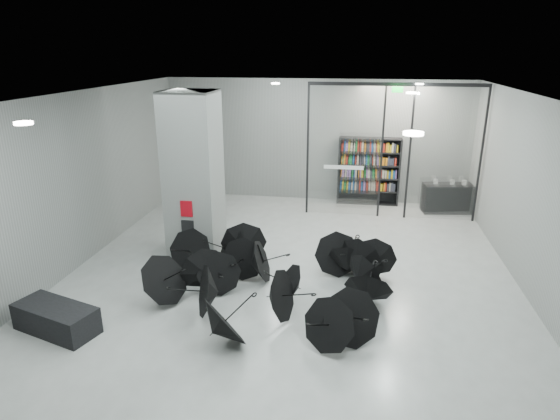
% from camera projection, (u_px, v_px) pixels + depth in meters
% --- Properties ---
extents(room, '(14.00, 14.02, 4.01)m').
position_uv_depth(room, '(283.00, 164.00, 8.99)').
color(room, gray).
rests_on(room, ground).
extents(column, '(1.20, 1.20, 4.00)m').
position_uv_depth(column, '(194.00, 175.00, 11.51)').
color(column, slate).
rests_on(column, ground).
extents(fire_cabinet, '(0.28, 0.04, 0.38)m').
position_uv_depth(fire_cabinet, '(186.00, 209.00, 11.14)').
color(fire_cabinet, '#A50A07').
rests_on(fire_cabinet, column).
extents(info_panel, '(0.30, 0.03, 0.42)m').
position_uv_depth(info_panel, '(188.00, 229.00, 11.30)').
color(info_panel, black).
rests_on(info_panel, column).
extents(exit_sign, '(0.30, 0.06, 0.15)m').
position_uv_depth(exit_sign, '(397.00, 90.00, 13.27)').
color(exit_sign, '#0CE533').
rests_on(exit_sign, room).
extents(glass_partition, '(5.06, 0.08, 4.00)m').
position_uv_depth(glass_partition, '(392.00, 146.00, 13.98)').
color(glass_partition, silver).
rests_on(glass_partition, ground).
extents(bench, '(1.70, 1.10, 0.50)m').
position_uv_depth(bench, '(56.00, 318.00, 8.66)').
color(bench, black).
rests_on(bench, ground).
extents(bookshelf, '(2.00, 0.41, 2.20)m').
position_uv_depth(bookshelf, '(369.00, 171.00, 15.59)').
color(bookshelf, black).
rests_on(bookshelf, ground).
extents(shop_counter, '(1.57, 0.81, 0.90)m').
position_uv_depth(shop_counter, '(447.00, 198.00, 14.96)').
color(shop_counter, black).
rests_on(shop_counter, ground).
extents(umbrella_cluster, '(5.59, 4.70, 1.32)m').
position_uv_depth(umbrella_cluster, '(274.00, 282.00, 9.89)').
color(umbrella_cluster, black).
rests_on(umbrella_cluster, ground).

